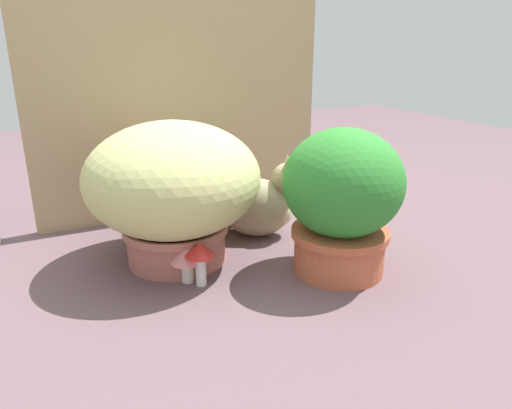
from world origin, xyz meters
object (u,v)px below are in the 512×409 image
at_px(grass_planter, 173,186).
at_px(mushroom_ornament_pink, 187,255).
at_px(cat, 261,204).
at_px(mushroom_ornament_red, 200,254).
at_px(leafy_planter, 342,198).

xyz_separation_m(grass_planter, mushroom_ornament_pink, (-0.02, -0.16, -0.17)).
xyz_separation_m(cat, mushroom_ornament_red, (-0.33, -0.27, -0.02)).
distance_m(mushroom_ornament_pink, mushroom_ornament_red, 0.05).
bearing_deg(grass_planter, cat, 11.41).
bearing_deg(mushroom_ornament_red, leafy_planter, -13.21).
xyz_separation_m(grass_planter, mushroom_ornament_red, (0.01, -0.20, -0.15)).
bearing_deg(cat, mushroom_ornament_red, -141.24).
height_order(grass_planter, mushroom_ornament_red, grass_planter).
distance_m(cat, mushroom_ornament_pink, 0.43).
relative_size(grass_planter, mushroom_ornament_red, 4.07).
bearing_deg(cat, mushroom_ornament_pink, -147.73).
relative_size(leafy_planter, mushroom_ornament_red, 3.34).
relative_size(cat, mushroom_ornament_pink, 2.74).
bearing_deg(grass_planter, mushroom_ornament_pink, -95.49).
bearing_deg(leafy_planter, mushroom_ornament_pink, 162.97).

